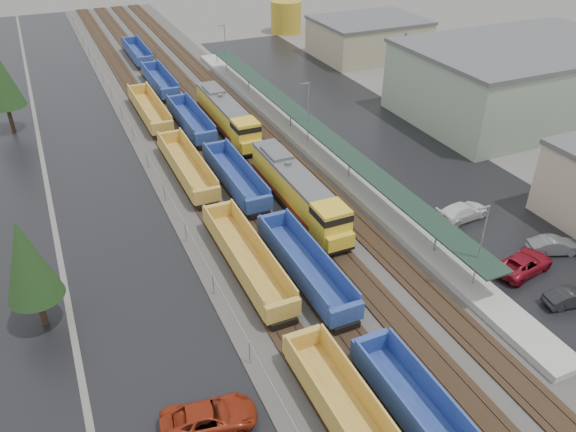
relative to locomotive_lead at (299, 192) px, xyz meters
name	(u,v)px	position (x,y,z in m)	size (l,w,h in m)	color
ballast_strip	(208,129)	(-2.00, 23.35, -2.22)	(20.00, 160.00, 0.08)	#302D2B
trackbed	(208,128)	(-2.00, 23.35, -2.10)	(14.60, 160.00, 0.22)	black
west_parking_lot	(88,150)	(-17.00, 23.35, -2.25)	(10.00, 160.00, 0.02)	black
east_commuter_lot	(374,133)	(17.00, 13.35, -2.25)	(16.00, 100.00, 0.02)	black
station_platform	(308,141)	(7.50, 13.36, -1.53)	(3.00, 80.00, 8.00)	#9E9B93
chainlink_fence	(135,134)	(-11.50, 21.79, -0.65)	(0.08, 160.04, 2.02)	gray
industrial_buildings	(518,91)	(35.76, 9.20, 1.99)	(32.52, 75.30, 9.50)	tan
tree_west_near	(27,261)	(-24.00, -6.65, 3.56)	(3.96, 3.96, 9.00)	#332316
tree_east	(403,58)	(26.00, 21.35, 4.21)	(4.40, 4.40, 10.00)	#332316
locomotive_lead	(299,192)	(0.00, 0.00, 0.00)	(2.82, 18.56, 4.20)	black
locomotive_trail	(228,117)	(0.00, 21.00, 0.00)	(2.82, 18.56, 4.20)	black
well_string_yellow	(246,259)	(-8.00, -6.76, -1.03)	(2.81, 89.30, 2.49)	#A8862E
well_string_blue	(235,177)	(-4.00, 7.21, -1.04)	(2.80, 115.94, 2.48)	navy
storage_tank	(286,17)	(27.62, 64.77, 0.81)	(6.14, 6.14, 6.14)	#B59324
parked_car_west_c	(209,418)	(-15.56, -20.39, -1.45)	(5.83, 2.69, 1.62)	maroon
parked_car_east_a	(571,297)	(13.35, -21.09, -1.56)	(4.25, 1.48, 1.40)	black
parked_car_east_b	(524,264)	(13.11, -16.38, -1.48)	(5.63, 2.60, 1.56)	maroon
parked_car_east_c	(462,212)	(13.78, -7.65, -1.45)	(5.59, 2.27, 1.62)	white
parked_car_east_e	(554,246)	(17.49, -15.47, -1.51)	(4.57, 1.59, 1.51)	#585A5D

